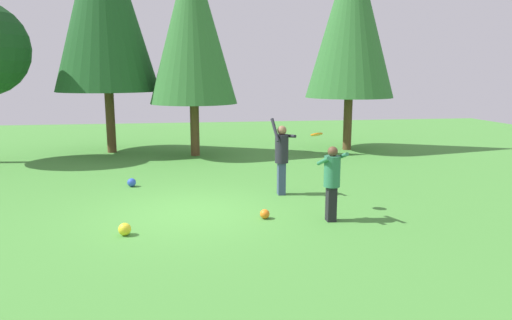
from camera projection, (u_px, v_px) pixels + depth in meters
name	position (u px, v px, depth m)	size (l,w,h in m)	color
ground_plane	(190.00, 212.00, 10.41)	(40.00, 40.00, 0.00)	#478C38
person_thrower	(282.00, 154.00, 11.77)	(0.62, 0.63, 1.97)	#38476B
person_catcher	(332.00, 177.00, 9.63)	(0.54, 0.59, 1.59)	black
frisbee	(317.00, 134.00, 10.33)	(0.33, 0.32, 0.11)	orange
ball_yellow	(125.00, 229.00, 8.89)	(0.25, 0.25, 0.25)	yellow
ball_orange	(265.00, 214.00, 9.93)	(0.21, 0.21, 0.21)	orange
ball_blue	(132.00, 183.00, 12.76)	(0.24, 0.24, 0.24)	blue
tree_far_right	(351.00, 18.00, 18.18)	(3.50, 3.50, 8.36)	brown
tree_center	(192.00, 25.00, 16.86)	(3.24, 3.24, 7.74)	brown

